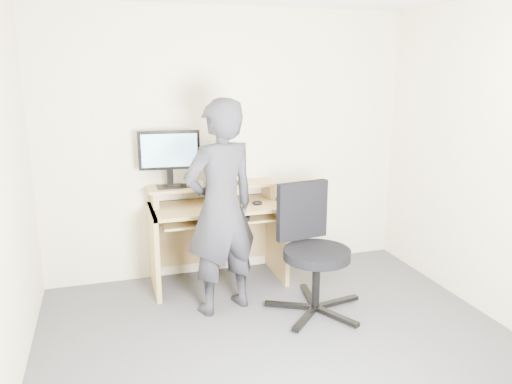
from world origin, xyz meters
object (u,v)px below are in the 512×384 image
monitor (169,154)px  person (221,208)px  office_chair (312,245)px  desk (216,224)px

monitor → person: person is taller
office_chair → person: person is taller
person → desk: bearing=-115.9°
monitor → desk: bearing=-2.8°
office_chair → person: size_ratio=0.59×
desk → person: size_ratio=0.69×
office_chair → person: bearing=154.3°
office_chair → monitor: bearing=129.9°
desk → office_chair: (0.62, -0.82, 0.01)m
monitor → office_chair: bearing=-35.5°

